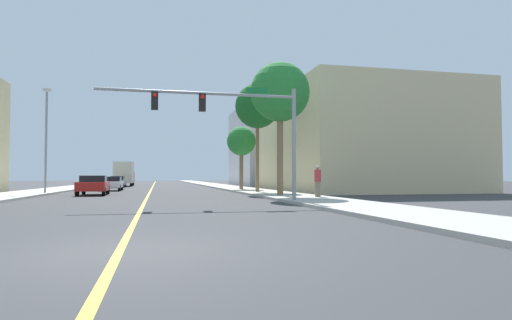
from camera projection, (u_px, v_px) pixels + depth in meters
ground at (152, 188)px, 48.30m from camera, size 192.00×192.00×0.00m
sidewalk_left at (69, 188)px, 46.35m from camera, size 3.76×168.00×0.15m
sidewalk_right at (228, 187)px, 50.25m from camera, size 3.76×168.00×0.15m
lane_marking_center at (152, 188)px, 48.30m from camera, size 0.16×144.00×0.01m
building_right_near at (354, 143)px, 41.70m from camera, size 15.13×20.47×9.26m
building_right_far at (294, 147)px, 62.81m from camera, size 16.92×16.34×11.20m
traffic_signal_mast at (234, 116)px, 20.71m from camera, size 9.57×0.36×5.56m
street_lamp at (46, 135)px, 31.32m from camera, size 0.56×0.28×7.64m
palm_near at (280, 93)px, 27.04m from camera, size 3.76×3.76×8.39m
palm_mid at (257, 107)px, 33.86m from camera, size 3.53×3.53×8.52m
palm_far at (241, 142)px, 40.56m from camera, size 2.74×2.74×5.90m
car_white at (112, 183)px, 39.77m from camera, size 1.80×4.17×1.30m
car_red at (93, 185)px, 30.41m from camera, size 2.02×4.33×1.39m
car_gray at (117, 182)px, 51.00m from camera, size 1.77×4.14×1.37m
delivery_truck at (124, 174)px, 59.02m from camera, size 2.43×7.23×3.29m
pedestrian at (318, 181)px, 24.74m from camera, size 0.38×0.38×1.80m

